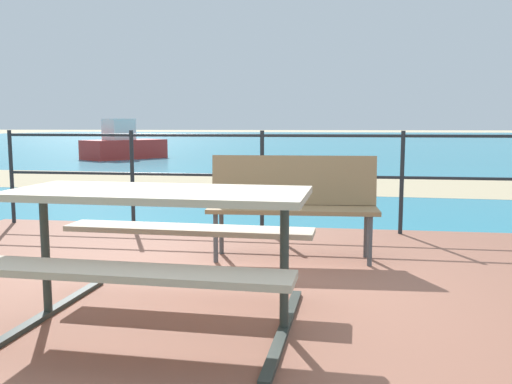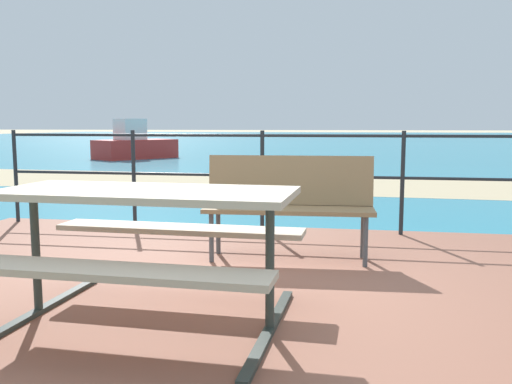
{
  "view_description": "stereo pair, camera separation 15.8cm",
  "coord_description": "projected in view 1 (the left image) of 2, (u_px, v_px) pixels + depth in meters",
  "views": [
    {
      "loc": [
        0.82,
        -3.43,
        1.2
      ],
      "look_at": [
        -0.06,
        2.32,
        0.49
      ],
      "focal_mm": 38.27,
      "sensor_mm": 36.0,
      "label": 1
    },
    {
      "loc": [
        0.97,
        -3.4,
        1.2
      ],
      "look_at": [
        -0.06,
        2.32,
        0.49
      ],
      "focal_mm": 38.27,
      "sensor_mm": 36.0,
      "label": 2
    }
  ],
  "objects": [
    {
      "name": "park_bench",
      "position": [
        293.0,
        197.0,
        4.67
      ],
      "size": [
        1.45,
        0.49,
        0.88
      ],
      "rotation": [
        0.0,
        0.0,
        0.05
      ],
      "color": "#8C704C",
      "rests_on": "patio_paving"
    },
    {
      "name": "boat_near",
      "position": [
        126.0,
        146.0,
        19.31
      ],
      "size": [
        2.65,
        3.3,
        1.4
      ],
      "rotation": [
        0.0,
        0.0,
        0.99
      ],
      "color": "red",
      "rests_on": "sea_water"
    },
    {
      "name": "beach_strip",
      "position": [
        298.0,
        184.0,
        11.15
      ],
      "size": [
        54.11,
        6.11,
        0.01
      ],
      "primitive_type": "cube",
      "rotation": [
        0.0,
        0.0,
        -0.05
      ],
      "color": "tan",
      "rests_on": "ground"
    },
    {
      "name": "ground_plane",
      "position": [
        212.0,
        306.0,
        3.63
      ],
      "size": [
        240.0,
        240.0,
        0.0
      ],
      "primitive_type": "plane",
      "color": "beige"
    },
    {
      "name": "sea_water",
      "position": [
        328.0,
        140.0,
        42.88
      ],
      "size": [
        90.0,
        90.0,
        0.01
      ],
      "primitive_type": "cube",
      "color": "teal",
      "rests_on": "ground"
    },
    {
      "name": "picnic_table",
      "position": [
        159.0,
        223.0,
        3.09
      ],
      "size": [
        1.72,
        1.39,
        0.78
      ],
      "rotation": [
        0.0,
        0.0,
        -0.03
      ],
      "color": "#BCAD93",
      "rests_on": "patio_paving"
    },
    {
      "name": "railing_fence",
      "position": [
        262.0,
        167.0,
        5.89
      ],
      "size": [
        5.94,
        0.04,
        1.08
      ],
      "color": "#1E2328",
      "rests_on": "patio_paving"
    },
    {
      "name": "patio_paving",
      "position": [
        212.0,
        302.0,
        3.63
      ],
      "size": [
        6.4,
        5.2,
        0.06
      ],
      "primitive_type": "cube",
      "color": "#935B47",
      "rests_on": "ground"
    }
  ]
}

